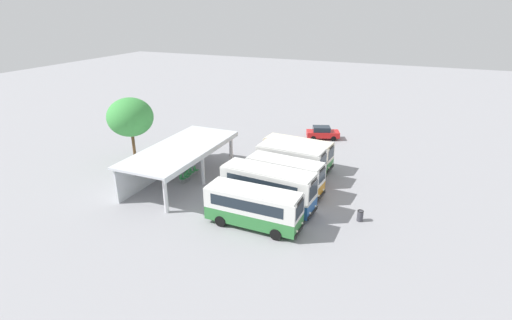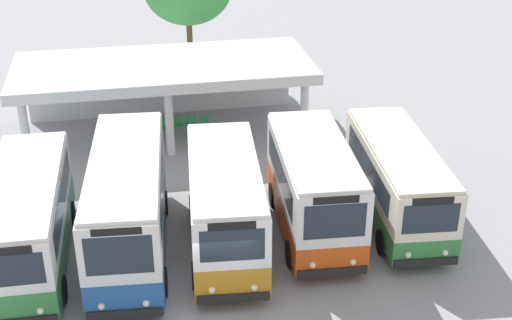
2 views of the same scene
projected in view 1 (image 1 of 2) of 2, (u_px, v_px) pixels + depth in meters
The scene contains 15 objects.
ground_plane at pixel (310, 202), 33.69m from camera, with size 180.00×180.00×0.00m, color #939399.
city_bus_nearest_orange at pixel (253, 206), 29.44m from camera, with size 2.45×7.51×3.12m.
city_bus_second_in_row at pixel (268, 187), 32.10m from camera, with size 2.91×8.08×3.52m.
city_bus_middle_cream at pixel (285, 175), 34.73m from camera, with size 2.88×7.11×3.22m.
city_bus_fourth_amber at pixel (291, 161), 37.60m from camera, with size 2.79×6.68×3.33m.
city_bus_fifth_blue at pixel (298, 152), 40.47m from camera, with size 2.80×7.35×2.98m.
parked_car_flank at pixel (322, 133), 49.38m from camera, with size 3.10×4.42×1.62m.
terminal_canopy at pixel (176, 154), 37.24m from camera, with size 13.16×5.64×3.40m.
waiting_chair_end_by_column at pixel (182, 178), 37.16m from camera, with size 0.44×0.44×0.86m.
waiting_chair_second_from_end at pixel (186, 176), 37.62m from camera, with size 0.44×0.44×0.86m.
waiting_chair_middle_seat at pixel (188, 174), 38.16m from camera, with size 0.44×0.44×0.86m.
waiting_chair_fourth_seat at pixel (191, 171), 38.66m from camera, with size 0.44×0.44×0.86m.
waiting_chair_fifth_seat at pixel (195, 169), 39.11m from camera, with size 0.44×0.44×0.86m.
roadside_tree_behind_canopy at pixel (130, 117), 40.43m from camera, with size 4.74×4.74×7.07m.
litter_bin_apron at pixel (360, 216), 30.66m from camera, with size 0.49×0.49×0.90m.
Camera 1 is at (-29.35, -7.49, 15.88)m, focal length 27.35 mm.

